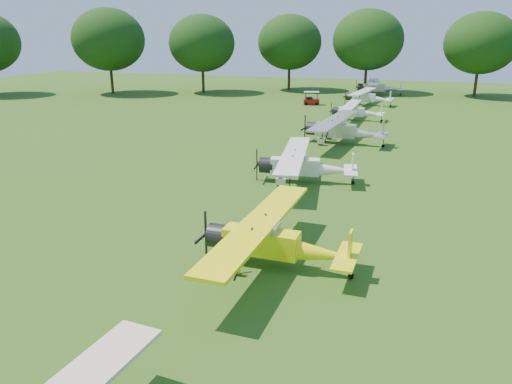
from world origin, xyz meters
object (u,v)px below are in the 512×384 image
aircraft_2 (273,240)px  golf_cart (311,100)px  aircraft_5 (355,111)px  aircraft_3 (303,164)px  aircraft_7 (378,86)px  aircraft_4 (342,129)px  aircraft_6 (367,96)px

aircraft_2 → golf_cart: size_ratio=4.61×
aircraft_5 → golf_cart: aircraft_5 is taller
aircraft_5 → golf_cart: 12.83m
aircraft_2 → aircraft_3: (-1.60, 12.43, -0.01)m
aircraft_2 → aircraft_7: aircraft_7 is taller
aircraft_3 → aircraft_5: (0.11, 25.17, -0.14)m
aircraft_7 → aircraft_4: bearing=-94.4°
aircraft_5 → aircraft_7: 24.60m
aircraft_2 → aircraft_6: aircraft_2 is taller
golf_cart → aircraft_2: bearing=-96.6°
aircraft_7 → aircraft_2: bearing=-93.6°
aircraft_2 → aircraft_6: size_ratio=1.03×
aircraft_3 → aircraft_6: size_ratio=1.03×
aircraft_5 → aircraft_3: bearing=-89.6°
aircraft_7 → aircraft_3: bearing=-95.2°
aircraft_6 → aircraft_5: bearing=-82.4°
aircraft_3 → aircraft_4: bearing=78.6°
aircraft_2 → aircraft_4: 24.93m
aircraft_2 → aircraft_7: (-1.24, 62.19, 0.10)m
aircraft_2 → aircraft_5: size_ratio=1.13×
aircraft_7 → golf_cart: (-7.48, -14.01, -0.73)m
aircraft_5 → golf_cart: (-7.23, 10.59, -0.49)m
aircraft_4 → golf_cart: 24.53m
aircraft_2 → aircraft_6: (-1.57, 50.00, -0.04)m
aircraft_4 → aircraft_7: bearing=95.4°
aircraft_5 → aircraft_6: bearing=91.1°
aircraft_5 → aircraft_7: bearing=90.1°
aircraft_3 → aircraft_6: 37.57m
aircraft_3 → golf_cart: aircraft_3 is taller
aircraft_3 → aircraft_4: aircraft_4 is taller
aircraft_3 → golf_cart: (-7.12, 35.76, -0.63)m
aircraft_4 → aircraft_6: 25.09m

